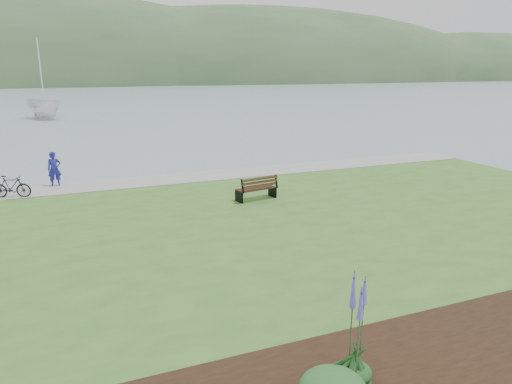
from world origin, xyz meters
TOP-DOWN VIEW (x-y plane):
  - ground at (0.00, 0.00)m, footprint 600.00×600.00m
  - lawn at (0.00, -2.00)m, footprint 34.00×20.00m
  - shoreline_path at (0.00, 6.90)m, footprint 34.00×2.20m
  - far_hillside at (20.00, 170.00)m, footprint 580.00×80.00m
  - park_bench at (2.62, 2.02)m, footprint 1.74×0.94m
  - person at (-5.08, 7.50)m, footprint 0.73×0.55m
  - bicycle_b at (-6.72, 6.10)m, footprint 0.89×1.63m
  - sailboat at (-6.92, 43.36)m, footprint 14.62×14.70m
  - echium_4 at (-0.04, -8.98)m, footprint 0.62×0.62m

SIDE VIEW (x-z plane):
  - ground at x=0.00m, z-range 0.00..0.00m
  - far_hillside at x=20.00m, z-range -19.00..19.00m
  - sailboat at x=-6.92m, z-range -14.16..14.16m
  - lawn at x=0.00m, z-range 0.00..0.40m
  - shoreline_path at x=0.00m, z-range 0.40..0.43m
  - bicycle_b at x=-6.72m, z-range 0.40..1.34m
  - park_bench at x=2.62m, z-range 0.40..1.42m
  - person at x=-5.08m, z-range 0.40..2.27m
  - echium_4 at x=-0.04m, z-range 0.17..2.56m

